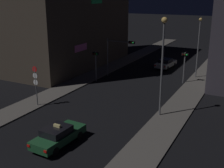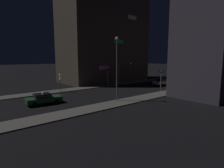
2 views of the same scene
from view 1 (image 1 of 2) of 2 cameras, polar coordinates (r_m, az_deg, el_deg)
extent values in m
cube|color=#5B5651|center=(43.39, -0.34, 3.30)|extent=(2.89, 62.83, 0.12)
cube|color=#5B5651|center=(39.22, 17.20, 1.00)|extent=(2.89, 62.83, 0.12)
cube|color=#D859B2|center=(38.55, -6.15, 7.13)|extent=(0.08, 2.80, 0.90)
cube|color=#26CC66|center=(41.65, -3.02, 16.14)|extent=(0.08, 2.80, 0.90)
cube|color=#26CC66|center=(40.22, 20.08, 5.67)|extent=(0.08, 2.80, 0.90)
cube|color=#1E512D|center=(21.73, -10.44, -10.13)|extent=(2.03, 4.49, 0.60)
cube|color=black|center=(21.35, -10.87, -9.02)|extent=(1.69, 2.06, 0.50)
cube|color=red|center=(20.76, -16.12, -11.62)|extent=(0.24, 0.07, 0.16)
cube|color=red|center=(19.81, -13.02, -12.85)|extent=(0.24, 0.07, 0.16)
cylinder|color=black|center=(23.25, -9.72, -9.01)|extent=(0.25, 0.65, 0.64)
cylinder|color=black|center=(22.34, -6.51, -10.00)|extent=(0.25, 0.65, 0.64)
cylinder|color=black|center=(21.50, -14.46, -11.64)|extent=(0.25, 0.65, 0.64)
cylinder|color=black|center=(20.51, -11.18, -12.89)|extent=(0.25, 0.65, 0.64)
cube|color=#F4E08C|center=(21.27, -10.75, -8.08)|extent=(0.57, 0.21, 0.20)
cube|color=silver|center=(43.89, 10.54, 3.92)|extent=(2.18, 4.54, 0.60)
cube|color=black|center=(43.59, 10.48, 4.57)|extent=(1.75, 2.11, 0.50)
cube|color=red|center=(42.15, 8.46, 3.62)|extent=(0.24, 0.08, 0.16)
cube|color=red|center=(41.59, 10.35, 3.34)|extent=(0.24, 0.08, 0.16)
cylinder|color=black|center=(45.48, 10.24, 4.01)|extent=(0.28, 0.66, 0.64)
cylinder|color=black|center=(44.92, 12.13, 3.74)|extent=(0.28, 0.66, 0.64)
cylinder|color=black|center=(43.03, 8.85, 3.33)|extent=(0.28, 0.66, 0.64)
cylinder|color=black|center=(42.44, 10.82, 3.03)|extent=(0.28, 0.66, 0.64)
cylinder|color=slate|center=(38.62, -0.88, 5.26)|extent=(0.16, 0.16, 4.99)
cylinder|color=slate|center=(37.44, 1.46, 8.37)|extent=(3.46, 0.10, 0.10)
cube|color=black|center=(36.73, 3.91, 8.17)|extent=(0.80, 0.28, 0.32)
sphere|color=#3F0C0C|center=(36.67, 3.44, 8.16)|extent=(0.20, 0.20, 0.20)
sphere|color=#3F2D0C|center=(36.57, 3.80, 8.13)|extent=(0.20, 0.20, 0.20)
sphere|color=#19E54C|center=(36.47, 4.16, 8.10)|extent=(0.20, 0.20, 0.20)
cylinder|color=slate|center=(36.14, -3.19, 3.42)|extent=(0.16, 0.16, 3.79)
cube|color=black|center=(35.78, -3.24, 5.98)|extent=(0.80, 0.28, 0.32)
sphere|color=#3F0C0C|center=(35.76, -3.72, 5.97)|extent=(0.20, 0.20, 0.20)
sphere|color=#3F2D0C|center=(35.63, -3.38, 5.93)|extent=(0.20, 0.20, 0.20)
sphere|color=#19E54C|center=(35.51, -3.03, 5.90)|extent=(0.20, 0.20, 0.20)
cylinder|color=slate|center=(36.39, 14.01, 3.07)|extent=(0.16, 0.16, 3.85)
cube|color=black|center=(36.03, 14.20, 5.65)|extent=(0.80, 0.28, 0.32)
sphere|color=#3F0C0C|center=(35.92, 13.75, 5.65)|extent=(0.20, 0.20, 0.20)
sphere|color=#3F2D0C|center=(35.87, 14.13, 5.61)|extent=(0.20, 0.20, 0.20)
sphere|color=#19E54C|center=(35.81, 14.52, 5.56)|extent=(0.20, 0.20, 0.20)
cylinder|color=slate|center=(28.81, -14.71, -0.50)|extent=(0.10, 0.10, 3.78)
cylinder|color=red|center=(28.33, -15.00, 2.84)|extent=(0.54, 0.03, 0.54)
cylinder|color=white|center=(28.49, -14.90, 1.59)|extent=(0.54, 0.03, 0.54)
cylinder|color=white|center=(28.67, -14.80, 0.33)|extent=(0.55, 0.03, 0.55)
cylinder|color=slate|center=(25.29, 9.77, 2.50)|extent=(0.16, 0.16, 8.12)
sphere|color=#F9C666|center=(24.57, 10.29, 12.28)|extent=(0.51, 0.51, 0.51)
cylinder|color=slate|center=(38.76, 16.55, 6.46)|extent=(0.16, 0.16, 7.22)
sphere|color=#F9C666|center=(38.28, 17.04, 12.07)|extent=(0.40, 0.40, 0.40)
camera|label=2|loc=(14.12, 80.26, -16.31)|focal=29.33mm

